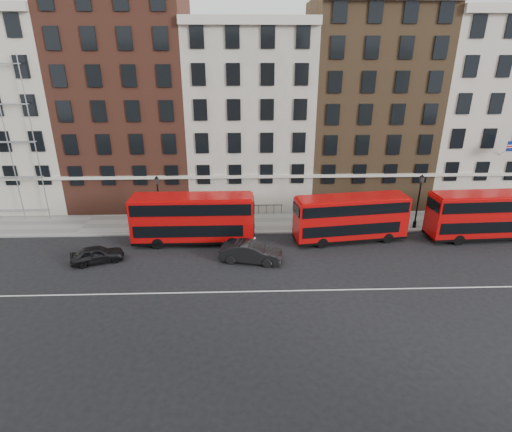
{
  "coord_description": "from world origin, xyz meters",
  "views": [
    {
      "loc": [
        -0.81,
        -26.4,
        15.6
      ],
      "look_at": [
        0.26,
        5.0,
        3.0
      ],
      "focal_mm": 28.0,
      "sensor_mm": 36.0,
      "label": 1
    }
  ],
  "objects_px": {
    "traffic_light": "(503,205)",
    "bus_c": "(350,217)",
    "bus_b": "(193,218)",
    "car_front": "(251,252)",
    "bus_d": "(487,215)",
    "car_rear": "(97,254)"
  },
  "relations": [
    {
      "from": "car_front",
      "to": "traffic_light",
      "type": "height_order",
      "value": "traffic_light"
    },
    {
      "from": "bus_c",
      "to": "car_front",
      "type": "height_order",
      "value": "bus_c"
    },
    {
      "from": "traffic_light",
      "to": "bus_b",
      "type": "bearing_deg",
      "value": -175.72
    },
    {
      "from": "car_rear",
      "to": "car_front",
      "type": "relative_size",
      "value": 0.81
    },
    {
      "from": "traffic_light",
      "to": "car_rear",
      "type": "bearing_deg",
      "value": -171.36
    },
    {
      "from": "bus_b",
      "to": "bus_c",
      "type": "distance_m",
      "value": 13.99
    },
    {
      "from": "bus_d",
      "to": "traffic_light",
      "type": "height_order",
      "value": "bus_d"
    },
    {
      "from": "bus_d",
      "to": "bus_c",
      "type": "bearing_deg",
      "value": 177.32
    },
    {
      "from": "car_rear",
      "to": "car_front",
      "type": "distance_m",
      "value": 12.48
    },
    {
      "from": "bus_b",
      "to": "bus_c",
      "type": "relative_size",
      "value": 1.04
    },
    {
      "from": "traffic_light",
      "to": "bus_d",
      "type": "bearing_deg",
      "value": -142.07
    },
    {
      "from": "bus_c",
      "to": "car_rear",
      "type": "height_order",
      "value": "bus_c"
    },
    {
      "from": "traffic_light",
      "to": "bus_c",
      "type": "bearing_deg",
      "value": -171.81
    },
    {
      "from": "bus_d",
      "to": "traffic_light",
      "type": "distance_m",
      "value": 3.56
    },
    {
      "from": "bus_c",
      "to": "car_front",
      "type": "relative_size",
      "value": 2.04
    },
    {
      "from": "bus_d",
      "to": "car_front",
      "type": "relative_size",
      "value": 2.11
    },
    {
      "from": "bus_d",
      "to": "car_rear",
      "type": "height_order",
      "value": "bus_d"
    },
    {
      "from": "bus_c",
      "to": "car_rear",
      "type": "bearing_deg",
      "value": -178.6
    },
    {
      "from": "car_rear",
      "to": "traffic_light",
      "type": "distance_m",
      "value": 37.09
    },
    {
      "from": "bus_c",
      "to": "bus_d",
      "type": "bearing_deg",
      "value": -7.54
    },
    {
      "from": "traffic_light",
      "to": "car_front",
      "type": "bearing_deg",
      "value": -166.31
    },
    {
      "from": "car_rear",
      "to": "traffic_light",
      "type": "bearing_deg",
      "value": -100.52
    }
  ]
}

